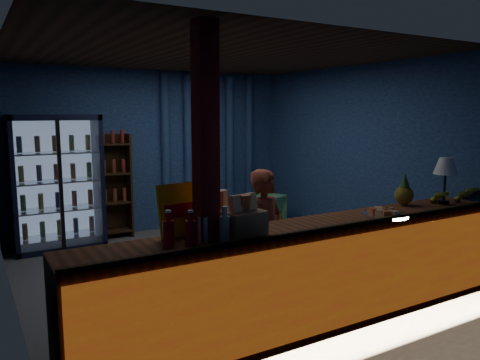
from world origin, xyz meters
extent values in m
plane|color=#515154|center=(0.00, 0.00, 0.00)|extent=(4.60, 4.60, 0.00)
plane|color=navy|center=(0.00, 2.20, 1.30)|extent=(4.60, 0.00, 4.60)
plane|color=navy|center=(0.00, -2.20, 1.30)|extent=(4.60, 0.00, 4.60)
plane|color=navy|center=(-2.30, 0.00, 1.30)|extent=(0.00, 4.40, 4.40)
plane|color=navy|center=(2.30, 0.00, 1.30)|extent=(0.00, 4.40, 4.40)
plane|color=#472D19|center=(0.00, 0.00, 2.60)|extent=(4.60, 4.60, 0.00)
cube|color=brown|center=(0.00, -1.90, 0.47)|extent=(4.40, 0.55, 0.95)
cube|color=red|center=(0.00, -2.19, 0.47)|extent=(4.35, 0.02, 0.81)
cube|color=#352310|center=(0.00, -2.17, 0.97)|extent=(4.40, 0.04, 0.04)
cube|color=maroon|center=(-1.05, -1.90, 1.30)|extent=(0.16, 0.16, 2.60)
cube|color=black|center=(-1.55, 2.12, 0.95)|extent=(1.20, 0.06, 1.90)
cube|color=black|center=(-2.12, 1.85, 0.95)|extent=(0.06, 0.60, 1.90)
cube|color=black|center=(-0.98, 1.85, 0.95)|extent=(0.06, 0.60, 1.90)
cube|color=black|center=(-1.55, 1.85, 1.86)|extent=(1.20, 0.60, 0.08)
cube|color=black|center=(-1.55, 1.85, 0.04)|extent=(1.20, 0.60, 0.08)
cube|color=#99B2D8|center=(-1.55, 2.07, 0.95)|extent=(1.08, 0.02, 1.74)
cube|color=white|center=(-1.55, 1.57, 0.95)|extent=(1.12, 0.02, 1.78)
cube|color=black|center=(-1.55, 1.55, 0.95)|extent=(0.05, 0.05, 1.80)
cube|color=silver|center=(-1.55, 1.85, 0.17)|extent=(1.08, 0.48, 0.02)
cylinder|color=#AB4A18|center=(-2.00, 1.85, 0.30)|extent=(0.07, 0.07, 0.22)
cylinder|color=#2C6D1B|center=(-1.77, 1.85, 0.30)|extent=(0.07, 0.07, 0.22)
cylinder|color=gold|center=(-1.55, 1.85, 0.30)|extent=(0.07, 0.07, 0.22)
cylinder|color=#211855|center=(-1.32, 1.85, 0.30)|extent=(0.07, 0.07, 0.22)
cylinder|color=maroon|center=(-1.10, 1.85, 0.30)|extent=(0.07, 0.07, 0.22)
cube|color=silver|center=(-1.55, 1.85, 0.57)|extent=(1.08, 0.48, 0.02)
cylinder|color=#2C6D1B|center=(-2.00, 1.85, 0.70)|extent=(0.07, 0.07, 0.22)
cylinder|color=gold|center=(-1.77, 1.85, 0.70)|extent=(0.07, 0.07, 0.22)
cylinder|color=#211855|center=(-1.55, 1.85, 0.70)|extent=(0.07, 0.07, 0.22)
cylinder|color=maroon|center=(-1.32, 1.85, 0.70)|extent=(0.07, 0.07, 0.22)
cylinder|color=#AB4A18|center=(-1.10, 1.85, 0.70)|extent=(0.07, 0.07, 0.22)
cube|color=silver|center=(-1.55, 1.85, 0.97)|extent=(1.08, 0.48, 0.02)
cylinder|color=gold|center=(-2.00, 1.85, 1.10)|extent=(0.07, 0.07, 0.22)
cylinder|color=#211855|center=(-1.77, 1.85, 1.10)|extent=(0.07, 0.07, 0.22)
cylinder|color=maroon|center=(-1.55, 1.85, 1.10)|extent=(0.07, 0.07, 0.22)
cylinder|color=#AB4A18|center=(-1.32, 1.85, 1.10)|extent=(0.07, 0.07, 0.22)
cylinder|color=#2C6D1B|center=(-1.10, 1.85, 1.10)|extent=(0.07, 0.07, 0.22)
cube|color=silver|center=(-1.55, 1.85, 1.37)|extent=(1.08, 0.48, 0.02)
cylinder|color=#211855|center=(-2.00, 1.85, 1.50)|extent=(0.07, 0.07, 0.22)
cylinder|color=maroon|center=(-1.77, 1.85, 1.50)|extent=(0.07, 0.07, 0.22)
cylinder|color=#AB4A18|center=(-1.55, 1.85, 1.50)|extent=(0.07, 0.07, 0.22)
cylinder|color=#2C6D1B|center=(-1.32, 1.85, 1.50)|extent=(0.07, 0.07, 0.22)
cylinder|color=gold|center=(-1.10, 1.85, 1.50)|extent=(0.07, 0.07, 0.22)
cube|color=#352310|center=(-0.70, 2.15, 0.80)|extent=(0.50, 0.02, 1.60)
cube|color=#352310|center=(-0.93, 2.02, 0.80)|extent=(0.03, 0.28, 1.60)
cube|color=#352310|center=(-0.46, 2.02, 0.80)|extent=(0.03, 0.28, 1.60)
cube|color=#352310|center=(-0.70, 2.02, 0.10)|extent=(0.46, 0.26, 0.02)
cube|color=#352310|center=(-0.70, 2.02, 0.55)|extent=(0.46, 0.26, 0.02)
cube|color=#352310|center=(-0.70, 2.02, 1.00)|extent=(0.46, 0.26, 0.02)
cube|color=#352310|center=(-0.70, 2.02, 1.45)|extent=(0.46, 0.26, 0.02)
cylinder|color=navy|center=(0.20, 2.14, 1.30)|extent=(0.14, 0.14, 2.50)
cylinder|color=navy|center=(0.60, 2.14, 1.30)|extent=(0.14, 0.14, 2.50)
cylinder|color=navy|center=(1.00, 2.14, 1.30)|extent=(0.14, 0.14, 2.50)
cylinder|color=navy|center=(1.40, 2.14, 1.30)|extent=(0.14, 0.14, 2.50)
cylinder|color=navy|center=(1.80, 2.14, 1.30)|extent=(0.14, 0.14, 2.50)
cube|color=gold|center=(0.85, 2.10, 1.75)|extent=(0.36, 0.03, 0.28)
cube|color=silver|center=(0.85, 2.08, 1.75)|extent=(0.30, 0.01, 0.22)
imported|color=brown|center=(-0.13, -1.35, 0.69)|extent=(0.60, 0.51, 1.38)
imported|color=#5DBA76|center=(1.50, 1.29, 0.30)|extent=(0.86, 0.87, 0.60)
cube|color=#352310|center=(0.81, 1.55, 0.23)|extent=(0.60, 0.50, 0.47)
cylinder|color=#352310|center=(0.81, 1.55, 0.51)|extent=(0.09, 0.09, 0.09)
cube|color=yellow|center=(-1.10, -1.68, 1.16)|extent=(0.54, 0.17, 0.42)
cube|color=red|center=(-1.10, -1.70, 1.16)|extent=(0.45, 0.09, 0.11)
cylinder|color=red|center=(-1.38, -1.94, 1.05)|extent=(0.08, 0.08, 0.20)
cylinder|color=red|center=(-1.38, -1.94, 1.19)|extent=(0.04, 0.04, 0.08)
cylinder|color=white|center=(-1.38, -1.94, 1.22)|extent=(0.04, 0.04, 0.02)
cylinder|color=red|center=(-1.24, -2.02, 1.05)|extent=(0.08, 0.08, 0.20)
cylinder|color=red|center=(-1.24, -2.02, 1.19)|extent=(0.04, 0.04, 0.08)
cylinder|color=white|center=(-1.24, -2.02, 1.22)|extent=(0.04, 0.04, 0.02)
cylinder|color=silver|center=(-1.10, -1.94, 1.05)|extent=(0.08, 0.08, 0.20)
cylinder|color=silver|center=(-1.10, -1.94, 1.19)|extent=(0.04, 0.04, 0.08)
cylinder|color=white|center=(-1.10, -1.94, 1.22)|extent=(0.04, 0.04, 0.02)
cylinder|color=silver|center=(-0.95, -2.02, 1.05)|extent=(0.08, 0.08, 0.20)
cylinder|color=silver|center=(-0.95, -2.02, 1.19)|extent=(0.04, 0.04, 0.08)
cylinder|color=white|center=(-0.95, -2.02, 1.22)|extent=(0.04, 0.04, 0.02)
cube|color=#936B47|center=(-0.76, -1.96, 1.05)|extent=(0.35, 0.30, 0.21)
cube|color=orange|center=(-0.84, -1.97, 1.23)|extent=(0.09, 0.07, 0.13)
cube|color=#BA5023|center=(-0.76, -1.96, 1.23)|extent=(0.09, 0.07, 0.13)
cube|color=orange|center=(-0.68, -1.95, 1.23)|extent=(0.09, 0.07, 0.13)
cube|color=#936B47|center=(-0.93, -1.79, 1.06)|extent=(0.40, 0.37, 0.22)
cube|color=orange|center=(-1.01, -1.82, 1.24)|extent=(0.10, 0.08, 0.14)
cube|color=#BA5023|center=(-0.93, -1.79, 1.24)|extent=(0.10, 0.08, 0.14)
cube|color=orange|center=(-0.85, -1.76, 1.24)|extent=(0.10, 0.08, 0.14)
cylinder|color=silver|center=(0.79, -2.01, 0.96)|extent=(0.43, 0.43, 0.02)
cube|color=orange|center=(0.87, -2.01, 1.00)|extent=(0.09, 0.07, 0.05)
cube|color=#BA5023|center=(0.85, -1.95, 1.00)|extent=(0.11, 0.11, 0.05)
cube|color=orange|center=(0.79, -1.93, 1.00)|extent=(0.07, 0.09, 0.05)
cube|color=#BA5023|center=(0.73, -1.95, 1.00)|extent=(0.11, 0.11, 0.05)
cube|color=orange|center=(0.70, -2.01, 1.00)|extent=(0.09, 0.07, 0.05)
cube|color=#BA5023|center=(0.73, -2.07, 1.00)|extent=(0.11, 0.11, 0.05)
cube|color=orange|center=(0.79, -2.10, 1.00)|extent=(0.07, 0.09, 0.05)
cube|color=#BA5023|center=(0.85, -2.07, 1.00)|extent=(0.11, 0.11, 0.05)
cylinder|color=black|center=(1.79, -1.91, 0.97)|extent=(0.12, 0.12, 0.04)
cylinder|color=black|center=(1.79, -1.91, 1.15)|extent=(0.02, 0.02, 0.35)
cone|color=white|center=(1.79, -1.91, 1.36)|extent=(0.25, 0.25, 0.18)
sphere|color=olive|center=(1.36, -1.74, 1.06)|extent=(0.20, 0.20, 0.20)
cone|color=#29581E|center=(1.36, -1.74, 1.22)|extent=(0.11, 0.11, 0.15)
camera|label=1|loc=(-2.60, -5.07, 1.93)|focal=35.00mm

